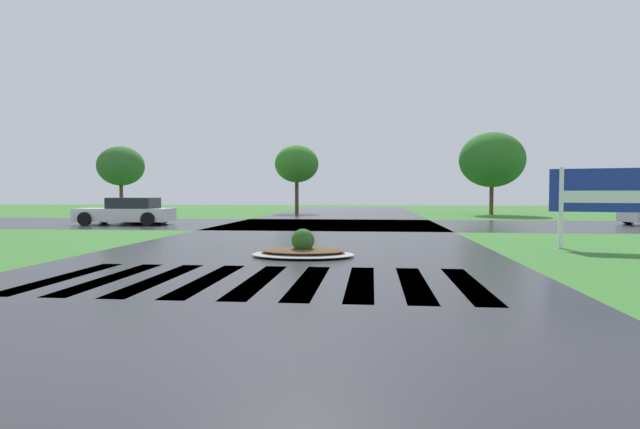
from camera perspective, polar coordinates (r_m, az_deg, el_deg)
ground_plane at (r=4.89m, az=-19.39°, el=-16.74°), size 120.00×120.00×0.10m
asphalt_roadway at (r=14.40m, az=-2.16°, el=-3.73°), size 10.41×80.00×0.01m
asphalt_cross_road at (r=25.24m, az=1.28°, el=-1.09°), size 90.00×9.37×0.01m
crosswalk_stripes at (r=9.15m, az=-6.88°, el=-7.30°), size 7.65×3.54×0.01m
estate_billboard at (r=15.88m, az=29.12°, el=1.98°), size 2.73×0.78×2.26m
median_island at (r=12.43m, az=-1.90°, el=-4.03°), size 2.49×1.70×0.68m
car_blue_compact at (r=26.64m, az=-20.63°, el=0.26°), size 4.54×2.13×1.31m
drainage_pipe_stack at (r=27.57m, az=-18.92°, el=-0.14°), size 2.57×1.34×0.76m
background_treeline at (r=38.14m, az=8.40°, el=5.76°), size 44.75×5.86×5.81m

